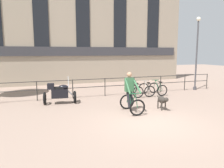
{
  "coord_description": "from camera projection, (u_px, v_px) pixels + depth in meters",
  "views": [
    {
      "loc": [
        -3.92,
        -6.7,
        2.54
      ],
      "look_at": [
        -0.42,
        2.86,
        1.05
      ],
      "focal_mm": 35.0,
      "sensor_mm": 36.0,
      "label": 1
    }
  ],
  "objects": [
    {
      "name": "parked_bicycle_mid_right",
      "position": [
        158.0,
        89.0,
        13.16
      ],
      "size": [
        0.72,
        1.15,
        0.86
      ],
      "rotation": [
        0.0,
        0.0,
        3.08
      ],
      "color": "black",
      "rests_on": "ground_plane"
    },
    {
      "name": "parked_motorcycle",
      "position": [
        60.0,
        93.0,
        10.74
      ],
      "size": [
        1.64,
        0.81,
        1.35
      ],
      "rotation": [
        0.0,
        0.0,
        1.44
      ],
      "color": "black",
      "rests_on": "ground_plane"
    },
    {
      "name": "dog",
      "position": [
        162.0,
        100.0,
        9.66
      ],
      "size": [
        0.31,
        0.97,
        0.62
      ],
      "rotation": [
        0.0,
        0.0,
        -0.08
      ],
      "color": "#332D28",
      "rests_on": "ground_plane"
    },
    {
      "name": "parked_bicycle_near_lamp",
      "position": [
        135.0,
        90.0,
        12.64
      ],
      "size": [
        0.77,
        1.17,
        0.86
      ],
      "rotation": [
        0.0,
        0.0,
        3.04
      ],
      "color": "black",
      "rests_on": "ground_plane"
    },
    {
      "name": "parked_bicycle_mid_left",
      "position": [
        147.0,
        89.0,
        12.9
      ],
      "size": [
        0.84,
        1.2,
        0.86
      ],
      "rotation": [
        0.0,
        0.0,
        2.97
      ],
      "color": "black",
      "rests_on": "ground_plane"
    },
    {
      "name": "cyclist_with_bike",
      "position": [
        131.0,
        94.0,
        9.31
      ],
      "size": [
        0.71,
        1.19,
        1.7
      ],
      "rotation": [
        0.0,
        0.0,
        -0.03
      ],
      "color": "black",
      "rests_on": "ground_plane"
    },
    {
      "name": "building_facade",
      "position": [
        82.0,
        24.0,
        17.44
      ],
      "size": [
        18.0,
        0.72,
        9.65
      ],
      "color": "gray",
      "rests_on": "ground_plane"
    },
    {
      "name": "street_lamp",
      "position": [
        197.0,
        50.0,
        14.49
      ],
      "size": [
        0.28,
        0.28,
        4.82
      ],
      "color": "#424247",
      "rests_on": "ground_plane"
    },
    {
      "name": "ground_plane",
      "position": [
        150.0,
        123.0,
        7.92
      ],
      "size": [
        60.0,
        60.0,
        0.0
      ],
      "primitive_type": "plane",
      "color": "gray"
    },
    {
      "name": "canal_railing",
      "position": [
        105.0,
        84.0,
        12.65
      ],
      "size": [
        15.05,
        0.05,
        1.05
      ],
      "color": "#2D2B28",
      "rests_on": "ground_plane"
    }
  ]
}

